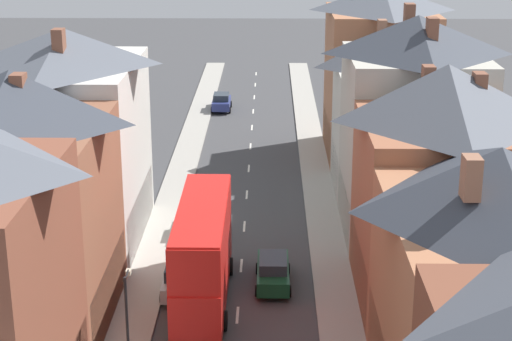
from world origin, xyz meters
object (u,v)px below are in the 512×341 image
object	(u,v)px
car_near_silver	(181,277)
car_parked_left_a	(194,222)
car_parked_right_a	(221,102)
car_near_blue	(273,271)
double_decker_bus_lead	(203,252)
street_lamp	(128,326)

from	to	relation	value
car_near_silver	car_parked_left_a	distance (m)	8.08
car_near_silver	car_parked_right_a	xyz separation A→B (m)	(0.00, 39.82, -0.00)
car_parked_left_a	car_parked_right_a	bearing A→B (deg)	90.00
car_near_blue	car_parked_right_a	distance (m)	39.22
double_decker_bus_lead	car_parked_left_a	distance (m)	9.51
double_decker_bus_lead	car_near_blue	world-z (taller)	double_decker_bus_lead
double_decker_bus_lead	car_parked_right_a	distance (m)	41.02
car_parked_left_a	car_parked_right_a	world-z (taller)	car_parked_right_a
double_decker_bus_lead	car_parked_right_a	xyz separation A→B (m)	(-1.29, 40.95, -1.97)
car_near_silver	street_lamp	xyz separation A→B (m)	(-1.15, -9.75, 2.40)
double_decker_bus_lead	street_lamp	size ratio (longest dim) A/B	1.96
car_near_silver	car_parked_right_a	distance (m)	39.82
car_parked_right_a	double_decker_bus_lead	bearing A→B (deg)	-88.19
car_parked_left_a	double_decker_bus_lead	bearing A→B (deg)	-82.02
car_near_blue	car_parked_left_a	world-z (taller)	car_near_blue
double_decker_bus_lead	car_parked_left_a	bearing A→B (deg)	97.98
car_near_blue	car_parked_right_a	size ratio (longest dim) A/B	1.15
double_decker_bus_lead	street_lamp	distance (m)	8.97
double_decker_bus_lead	street_lamp	bearing A→B (deg)	-105.82
car_near_silver	double_decker_bus_lead	bearing A→B (deg)	-41.27
car_near_blue	car_parked_left_a	xyz separation A→B (m)	(-4.90, 7.17, -0.05)
car_near_blue	street_lamp	distance (m)	12.48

